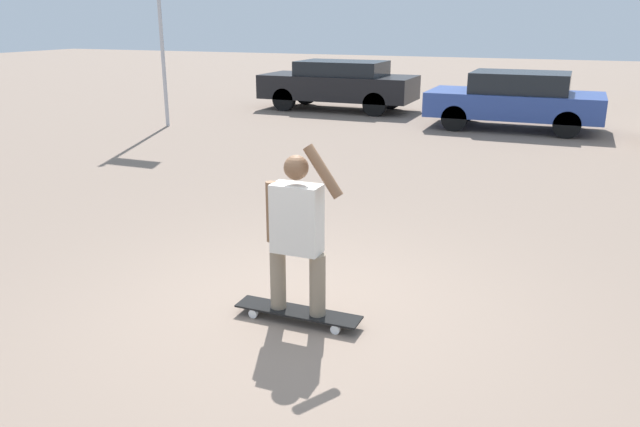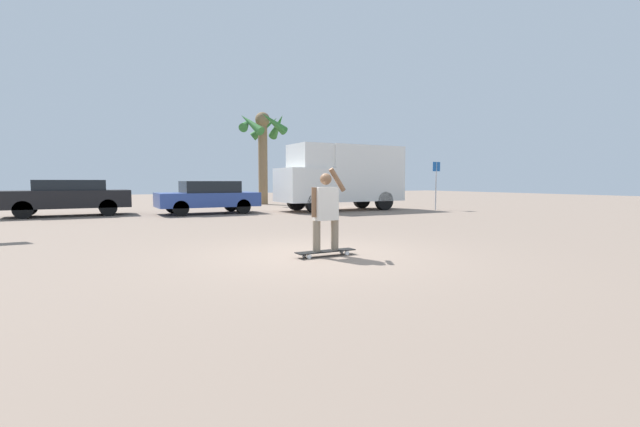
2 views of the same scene
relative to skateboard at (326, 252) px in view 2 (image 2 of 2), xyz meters
name	(u,v)px [view 2 (image 2 of 2)]	position (x,y,z in m)	size (l,w,h in m)	color
ground_plane	(316,255)	(-0.09, 0.19, -0.08)	(80.00, 80.00, 0.00)	gray
skateboard	(326,252)	(0.00, 0.00, 0.00)	(1.15, 0.24, 0.10)	black
person_skateboarder	(326,208)	(0.00, 0.00, 0.80)	(0.70, 0.22, 1.51)	gray
camper_van	(343,175)	(6.73, 10.27, 1.56)	(5.89, 2.13, 2.99)	black
parked_car_blue	(208,196)	(0.70, 11.23, 0.64)	(4.05, 1.90, 1.36)	black
parked_car_black	(68,196)	(-4.40, 12.70, 0.68)	(4.44, 1.82, 1.41)	black
palm_tree_near_van	(263,135)	(5.38, 16.95, 3.93)	(2.90, 2.94, 5.36)	brown
street_sign	(436,179)	(10.74, 8.39, 1.38)	(0.44, 0.06, 2.26)	#B7B7BC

